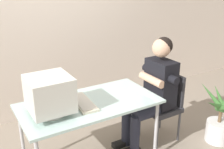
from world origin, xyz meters
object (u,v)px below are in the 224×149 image
(desk, at_px, (90,107))
(person_seated, at_px, (154,88))
(crt_monitor, at_px, (50,94))
(potted_plant, at_px, (220,119))
(keyboard, at_px, (83,102))
(office_chair, at_px, (164,103))

(desk, xyz_separation_m, person_seated, (0.82, -0.01, 0.03))
(crt_monitor, distance_m, potted_plant, 2.08)
(keyboard, relative_size, person_seated, 0.36)
(desk, distance_m, crt_monitor, 0.49)
(desk, relative_size, potted_plant, 1.82)
(keyboard, distance_m, office_chair, 1.11)
(person_seated, bearing_deg, office_chair, 0.00)
(office_chair, height_order, potted_plant, office_chair)
(person_seated, distance_m, potted_plant, 0.92)
(office_chair, distance_m, person_seated, 0.30)
(keyboard, bearing_deg, potted_plant, -15.54)
(desk, height_order, office_chair, office_chair)
(potted_plant, bearing_deg, desk, 164.01)
(keyboard, xyz_separation_m, person_seated, (0.90, -0.02, -0.04))
(desk, bearing_deg, person_seated, -0.76)
(desk, height_order, crt_monitor, crt_monitor)
(crt_monitor, height_order, person_seated, person_seated)
(keyboard, bearing_deg, desk, -5.64)
(keyboard, height_order, office_chair, office_chair)
(person_seated, bearing_deg, potted_plant, -31.15)
(desk, distance_m, keyboard, 0.10)
(office_chair, relative_size, potted_plant, 1.08)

